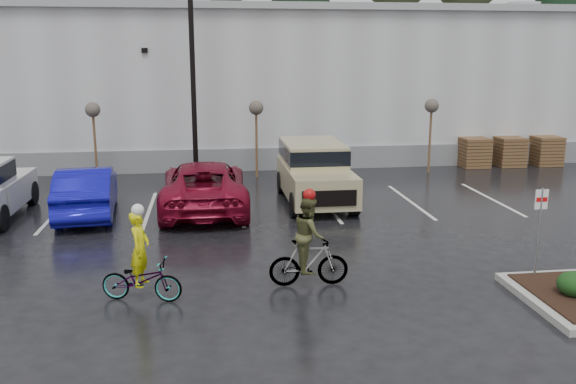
{
  "coord_description": "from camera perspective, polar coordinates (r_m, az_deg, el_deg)",
  "views": [
    {
      "loc": [
        -3.5,
        -12.05,
        5.14
      ],
      "look_at": [
        -1.31,
        4.45,
        1.3
      ],
      "focal_mm": 38.0,
      "sensor_mm": 36.0,
      "label": 1
    }
  ],
  "objects": [
    {
      "name": "ground",
      "position": [
        13.56,
        8.09,
        -9.42
      ],
      "size": [
        120.0,
        120.0,
        0.0
      ],
      "primitive_type": "plane",
      "color": "black",
      "rests_on": "ground"
    },
    {
      "name": "warehouse",
      "position": [
        34.26,
        -1.7,
        10.49
      ],
      "size": [
        60.5,
        15.5,
        7.2
      ],
      "color": "silver",
      "rests_on": "ground"
    },
    {
      "name": "wooded_ridge",
      "position": [
        57.2,
        -4.1,
        10.81
      ],
      "size": [
        80.0,
        25.0,
        6.0
      ],
      "primitive_type": "cube",
      "color": "#253E1A",
      "rests_on": "ground"
    },
    {
      "name": "lamppost",
      "position": [
        24.07,
        -9.01,
        14.13
      ],
      "size": [
        0.5,
        1.0,
        9.22
      ],
      "color": "black",
      "rests_on": "ground"
    },
    {
      "name": "sapling_west",
      "position": [
        25.57,
        -17.78,
        6.96
      ],
      "size": [
        0.6,
        0.6,
        3.2
      ],
      "color": "brown",
      "rests_on": "ground"
    },
    {
      "name": "sapling_mid",
      "position": [
        25.25,
        -3.0,
        7.49
      ],
      "size": [
        0.6,
        0.6,
        3.2
      ],
      "color": "brown",
      "rests_on": "ground"
    },
    {
      "name": "sapling_east",
      "position": [
        26.9,
        13.28,
        7.5
      ],
      "size": [
        0.6,
        0.6,
        3.2
      ],
      "color": "brown",
      "rests_on": "ground"
    },
    {
      "name": "pallet_stack_a",
      "position": [
        29.03,
        17.01,
        3.57
      ],
      "size": [
        1.2,
        1.2,
        1.35
      ],
      "primitive_type": "cube",
      "color": "brown",
      "rests_on": "ground"
    },
    {
      "name": "pallet_stack_b",
      "position": [
        29.77,
        19.99,
        3.58
      ],
      "size": [
        1.2,
        1.2,
        1.35
      ],
      "primitive_type": "cube",
      "color": "brown",
      "rests_on": "ground"
    },
    {
      "name": "pallet_stack_c",
      "position": [
        30.64,
        22.99,
        3.58
      ],
      "size": [
        1.2,
        1.2,
        1.35
      ],
      "primitive_type": "cube",
      "color": "brown",
      "rests_on": "ground"
    },
    {
      "name": "shrub_a",
      "position": [
        14.17,
        25.22,
        -7.8
      ],
      "size": [
        0.7,
        0.7,
        0.52
      ],
      "primitive_type": "ellipsoid",
      "color": "black",
      "rests_on": "curb_island"
    },
    {
      "name": "fire_lane_sign",
      "position": [
        14.74,
        22.46,
        -2.7
      ],
      "size": [
        0.3,
        0.05,
        2.2
      ],
      "color": "gray",
      "rests_on": "ground"
    },
    {
      "name": "car_blue",
      "position": [
        20.5,
        -18.31,
        0.08
      ],
      "size": [
        2.15,
        4.96,
        1.59
      ],
      "primitive_type": "imported",
      "rotation": [
        0.0,
        0.0,
        3.24
      ],
      "color": "#0F0D99",
      "rests_on": "ground"
    },
    {
      "name": "car_red",
      "position": [
        20.33,
        -7.85,
        0.6
      ],
      "size": [
        2.73,
        5.91,
        1.64
      ],
      "primitive_type": "imported",
      "rotation": [
        0.0,
        0.0,
        3.14
      ],
      "color": "maroon",
      "rests_on": "ground"
    },
    {
      "name": "suv_tan",
      "position": [
        21.08,
        2.56,
        1.73
      ],
      "size": [
        2.2,
        5.1,
        2.06
      ],
      "primitive_type": null,
      "color": "tan",
      "rests_on": "ground"
    },
    {
      "name": "cyclist_hivis",
      "position": [
        13.24,
        -13.58,
        -7.17
      ],
      "size": [
        1.83,
        1.01,
        2.11
      ],
      "rotation": [
        0.0,
        0.0,
        1.32
      ],
      "color": "#3F3F44",
      "rests_on": "ground"
    },
    {
      "name": "cyclist_olive",
      "position": [
        13.64,
        1.97,
        -5.49
      ],
      "size": [
        1.73,
        0.83,
        2.24
      ],
      "rotation": [
        0.0,
        0.0,
        1.54
      ],
      "color": "#3F3F44",
      "rests_on": "ground"
    }
  ]
}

